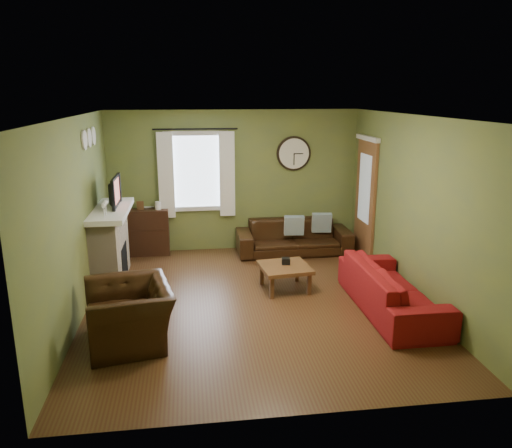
{
  "coord_description": "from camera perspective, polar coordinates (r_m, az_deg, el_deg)",
  "views": [
    {
      "loc": [
        -0.84,
        -6.52,
        2.9
      ],
      "look_at": [
        0.1,
        0.4,
        1.05
      ],
      "focal_mm": 35.0,
      "sensor_mm": 36.0,
      "label": 1
    }
  ],
  "objects": [
    {
      "name": "floor",
      "position": [
        7.19,
        -0.37,
        -8.96
      ],
      "size": [
        4.6,
        5.2,
        0.0
      ],
      "primitive_type": "cube",
      "color": "#492D17",
      "rests_on": "ground"
    },
    {
      "name": "ceiling",
      "position": [
        6.58,
        -0.4,
        12.22
      ],
      "size": [
        4.6,
        5.2,
        0.0
      ],
      "primitive_type": "cube",
      "color": "white",
      "rests_on": "ground"
    },
    {
      "name": "tv",
      "position": [
        8.07,
        -16.23,
        3.19
      ],
      "size": [
        0.08,
        0.6,
        0.35
      ],
      "primitive_type": "imported",
      "rotation": [
        0.0,
        0.0,
        1.57
      ],
      "color": "black",
      "rests_on": "mantel"
    },
    {
      "name": "wall_back",
      "position": [
        9.3,
        -2.44,
        4.92
      ],
      "size": [
        4.6,
        0.0,
        2.6
      ],
      "primitive_type": "cube",
      "color": "olive",
      "rests_on": "ground"
    },
    {
      "name": "medallion_right",
      "position": [
        8.18,
        -18.1,
        9.55
      ],
      "size": [
        0.28,
        0.28,
        0.03
      ],
      "primitive_type": "cylinder",
      "color": "white",
      "rests_on": "wall_left"
    },
    {
      "name": "sofa_brown",
      "position": [
        9.27,
        4.31,
        -1.47
      ],
      "size": [
        2.08,
        0.81,
        0.61
      ],
      "primitive_type": "imported",
      "color": "black",
      "rests_on": "floor"
    },
    {
      "name": "tv_screen",
      "position": [
        8.05,
        -15.7,
        3.6
      ],
      "size": [
        0.02,
        0.62,
        0.36
      ],
      "primitive_type": "cube",
      "color": "#994C3F",
      "rests_on": "mantel"
    },
    {
      "name": "mantel",
      "position": [
        7.97,
        -16.41,
        1.46
      ],
      "size": [
        0.58,
        1.6,
        0.08
      ],
      "primitive_type": "cube",
      "color": "white",
      "rests_on": "fireplace"
    },
    {
      "name": "window_pane",
      "position": [
        9.21,
        -6.8,
        5.99
      ],
      "size": [
        1.0,
        0.02,
        1.3
      ],
      "primitive_type": null,
      "color": "silver",
      "rests_on": "wall_back"
    },
    {
      "name": "door",
      "position": [
        9.12,
        12.39,
        2.78
      ],
      "size": [
        0.05,
        0.9,
        2.1
      ],
      "primitive_type": "cube",
      "color": "brown",
      "rests_on": "floor"
    },
    {
      "name": "pillow_right",
      "position": [
        9.35,
        7.51,
        0.15
      ],
      "size": [
        0.37,
        0.14,
        0.36
      ],
      "primitive_type": "cube",
      "rotation": [
        0.0,
        0.0,
        -0.1
      ],
      "color": "#8299A1",
      "rests_on": "sofa_brown"
    },
    {
      "name": "bookshelf",
      "position": [
        9.32,
        -12.09,
        -0.92
      ],
      "size": [
        0.71,
        0.3,
        0.85
      ],
      "primitive_type": null,
      "color": "black",
      "rests_on": "floor"
    },
    {
      "name": "tissue_box",
      "position": [
        7.58,
        3.43,
        -4.45
      ],
      "size": [
        0.14,
        0.14,
        0.09
      ],
      "primitive_type": "cube",
      "rotation": [
        0.0,
        0.0,
        -0.12
      ],
      "color": "black",
      "rests_on": "coffee_table"
    },
    {
      "name": "wall_front",
      "position": [
        4.32,
        4.06,
        -6.96
      ],
      "size": [
        4.6,
        0.0,
        2.6
      ],
      "primitive_type": "cube",
      "color": "olive",
      "rests_on": "ground"
    },
    {
      "name": "wall_right",
      "position": [
        7.42,
        17.54,
        1.67
      ],
      "size": [
        0.0,
        5.2,
        2.6
      ],
      "primitive_type": "cube",
      "color": "olive",
      "rests_on": "ground"
    },
    {
      "name": "firebox",
      "position": [
        8.17,
        -14.87,
        -4.24
      ],
      "size": [
        0.04,
        0.6,
        0.55
      ],
      "primitive_type": "cube",
      "color": "black",
      "rests_on": "fireplace"
    },
    {
      "name": "pillow_left",
      "position": [
        9.11,
        4.37,
        -0.16
      ],
      "size": [
        0.37,
        0.14,
        0.36
      ],
      "primitive_type": "cube",
      "rotation": [
        0.0,
        0.0,
        -0.09
      ],
      "color": "#8299A1",
      "rests_on": "sofa_brown"
    },
    {
      "name": "coffee_table",
      "position": [
        7.59,
        3.3,
        -6.12
      ],
      "size": [
        0.79,
        0.79,
        0.38
      ],
      "primitive_type": null,
      "rotation": [
        0.0,
        0.0,
        0.11
      ],
      "color": "brown",
      "rests_on": "floor"
    },
    {
      "name": "sofa_red",
      "position": [
        7.09,
        15.23,
        -7.11
      ],
      "size": [
        0.84,
        2.16,
        0.63
      ],
      "primitive_type": "imported",
      "rotation": [
        0.0,
        0.0,
        1.57
      ],
      "color": "maroon",
      "rests_on": "floor"
    },
    {
      "name": "armchair",
      "position": [
        6.18,
        -14.26,
        -9.96
      ],
      "size": [
        1.16,
        1.27,
        0.71
      ],
      "primitive_type": "imported",
      "rotation": [
        0.0,
        0.0,
        -1.37
      ],
      "color": "black",
      "rests_on": "floor"
    },
    {
      "name": "curtain_left",
      "position": [
        9.13,
        -10.25,
        5.46
      ],
      "size": [
        0.28,
        0.04,
        1.55
      ],
      "primitive_type": "cube",
      "color": "white",
      "rests_on": "wall_back"
    },
    {
      "name": "medallion_left",
      "position": [
        7.49,
        -19.03,
        9.06
      ],
      "size": [
        0.28,
        0.28,
        0.03
      ],
      "primitive_type": "cylinder",
      "color": "white",
      "rests_on": "wall_left"
    },
    {
      "name": "wine_glass_a",
      "position": [
        7.37,
        -16.98,
        1.5
      ],
      "size": [
        0.07,
        0.07,
        0.21
      ],
      "primitive_type": null,
      "color": "white",
      "rests_on": "mantel"
    },
    {
      "name": "book",
      "position": [
        9.42,
        -12.79,
        2.59
      ],
      "size": [
        0.22,
        0.27,
        0.02
      ],
      "primitive_type": "imported",
      "rotation": [
        0.0,
        0.0,
        0.21
      ],
      "color": "brown",
      "rests_on": "bookshelf"
    },
    {
      "name": "fireplace",
      "position": [
        8.13,
        -16.32,
        -2.6
      ],
      "size": [
        0.4,
        1.4,
        1.1
      ],
      "primitive_type": "cube",
      "color": "#C6B18C",
      "rests_on": "floor"
    },
    {
      "name": "curtain_right",
      "position": [
        9.15,
        -3.32,
        5.69
      ],
      "size": [
        0.28,
        0.04,
        1.55
      ],
      "primitive_type": "cube",
      "color": "white",
      "rests_on": "wall_back"
    },
    {
      "name": "wine_glass_b",
      "position": [
        7.54,
        -16.79,
        1.83
      ],
      "size": [
        0.07,
        0.07,
        0.21
      ],
      "primitive_type": null,
      "color": "white",
      "rests_on": "mantel"
    },
    {
      "name": "curtain_rod",
      "position": [
        9.03,
        -6.94,
        10.73
      ],
      "size": [
        0.03,
        0.03,
        1.5
      ],
      "primitive_type": "cylinder",
      "color": "black",
      "rests_on": "wall_back"
    },
    {
      "name": "medallion_mid",
      "position": [
        7.84,
        -18.55,
        9.32
      ],
      "size": [
        0.28,
        0.28,
        0.03
      ],
      "primitive_type": "cylinder",
      "color": "white",
      "rests_on": "wall_left"
    },
    {
      "name": "wall_left",
      "position": [
        6.88,
        -19.76,
        0.48
      ],
      "size": [
        0.0,
        5.2,
        2.6
      ],
      "primitive_type": "cube",
      "color": "olive",
      "rests_on": "ground"
    },
    {
      "name": "wall_clock",
      "position": [
        9.34,
        4.35,
        8.03
      ],
      "size": [
        0.64,
        0.06,
        0.64
      ],
      "primitive_type": null,
      "color": "white",
      "rests_on": "wall_back"
    }
  ]
}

